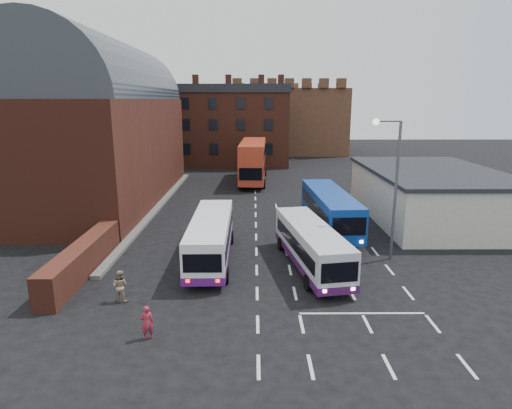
{
  "coord_description": "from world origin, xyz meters",
  "views": [
    {
      "loc": [
        -0.18,
        -21.59,
        9.93
      ],
      "look_at": [
        0.0,
        10.0,
        2.2
      ],
      "focal_mm": 30.0,
      "sensor_mm": 36.0,
      "label": 1
    }
  ],
  "objects_px": {
    "pedestrian_beige": "(120,286)",
    "street_lamp": "(392,177)",
    "bus_blue": "(330,208)",
    "pedestrian_red": "(147,322)",
    "bus_white_inbound": "(311,243)",
    "bus_red_double": "(253,161)",
    "bus_white_outbound": "(211,235)"
  },
  "relations": [
    {
      "from": "street_lamp",
      "to": "pedestrian_beige",
      "type": "bearing_deg",
      "value": -159.22
    },
    {
      "from": "pedestrian_beige",
      "to": "bus_white_outbound",
      "type": "bearing_deg",
      "value": -112.19
    },
    {
      "from": "bus_blue",
      "to": "pedestrian_red",
      "type": "xyz_separation_m",
      "value": [
        -10.47,
        -15.76,
        -1.03
      ]
    },
    {
      "from": "bus_white_outbound",
      "to": "pedestrian_red",
      "type": "xyz_separation_m",
      "value": [
        -1.83,
        -9.29,
        -0.87
      ]
    },
    {
      "from": "bus_white_outbound",
      "to": "bus_red_double",
      "type": "height_order",
      "value": "bus_red_double"
    },
    {
      "from": "bus_white_inbound",
      "to": "pedestrian_red",
      "type": "relative_size",
      "value": 6.48
    },
    {
      "from": "street_lamp",
      "to": "bus_white_inbound",
      "type": "bearing_deg",
      "value": -164.7
    },
    {
      "from": "bus_red_double",
      "to": "pedestrian_beige",
      "type": "distance_m",
      "value": 33.17
    },
    {
      "from": "bus_blue",
      "to": "street_lamp",
      "type": "xyz_separation_m",
      "value": [
        2.54,
        -6.46,
        3.56
      ]
    },
    {
      "from": "bus_white_inbound",
      "to": "pedestrian_beige",
      "type": "distance_m",
      "value": 11.13
    },
    {
      "from": "street_lamp",
      "to": "pedestrian_beige",
      "type": "relative_size",
      "value": 5.38
    },
    {
      "from": "bus_blue",
      "to": "pedestrian_beige",
      "type": "height_order",
      "value": "bus_blue"
    },
    {
      "from": "bus_blue",
      "to": "pedestrian_red",
      "type": "bearing_deg",
      "value": 53.18
    },
    {
      "from": "street_lamp",
      "to": "pedestrian_red",
      "type": "xyz_separation_m",
      "value": [
        -13.01,
        -9.31,
        -4.59
      ]
    },
    {
      "from": "bus_red_double",
      "to": "street_lamp",
      "type": "height_order",
      "value": "street_lamp"
    },
    {
      "from": "bus_red_double",
      "to": "bus_blue",
      "type": "bearing_deg",
      "value": 108.93
    },
    {
      "from": "bus_white_outbound",
      "to": "pedestrian_red",
      "type": "height_order",
      "value": "bus_white_outbound"
    },
    {
      "from": "bus_blue",
      "to": "bus_red_double",
      "type": "distance_m",
      "value": 21.1
    },
    {
      "from": "bus_blue",
      "to": "pedestrian_beige",
      "type": "distance_m",
      "value": 17.63
    },
    {
      "from": "bus_white_inbound",
      "to": "bus_red_double",
      "type": "xyz_separation_m",
      "value": [
        -3.53,
        28.04,
        1.13
      ]
    },
    {
      "from": "pedestrian_beige",
      "to": "pedestrian_red",
      "type": "bearing_deg",
      "value": 134.77
    },
    {
      "from": "bus_white_inbound",
      "to": "pedestrian_beige",
      "type": "relative_size",
      "value": 5.96
    },
    {
      "from": "bus_blue",
      "to": "bus_white_outbound",
      "type": "bearing_deg",
      "value": 33.64
    },
    {
      "from": "bus_white_outbound",
      "to": "street_lamp",
      "type": "height_order",
      "value": "street_lamp"
    },
    {
      "from": "bus_white_inbound",
      "to": "pedestrian_beige",
      "type": "height_order",
      "value": "bus_white_inbound"
    },
    {
      "from": "bus_white_outbound",
      "to": "bus_red_double",
      "type": "bearing_deg",
      "value": 83.84
    },
    {
      "from": "bus_white_outbound",
      "to": "street_lamp",
      "type": "relative_size",
      "value": 1.14
    },
    {
      "from": "pedestrian_beige",
      "to": "street_lamp",
      "type": "bearing_deg",
      "value": -146.36
    },
    {
      "from": "bus_white_outbound",
      "to": "pedestrian_red",
      "type": "relative_size",
      "value": 6.67
    },
    {
      "from": "street_lamp",
      "to": "pedestrian_beige",
      "type": "xyz_separation_m",
      "value": [
        -15.21,
        -5.77,
        -4.53
      ]
    },
    {
      "from": "street_lamp",
      "to": "bus_red_double",
      "type": "bearing_deg",
      "value": 107.77
    },
    {
      "from": "pedestrian_beige",
      "to": "bus_blue",
      "type": "bearing_deg",
      "value": -123.15
    }
  ]
}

